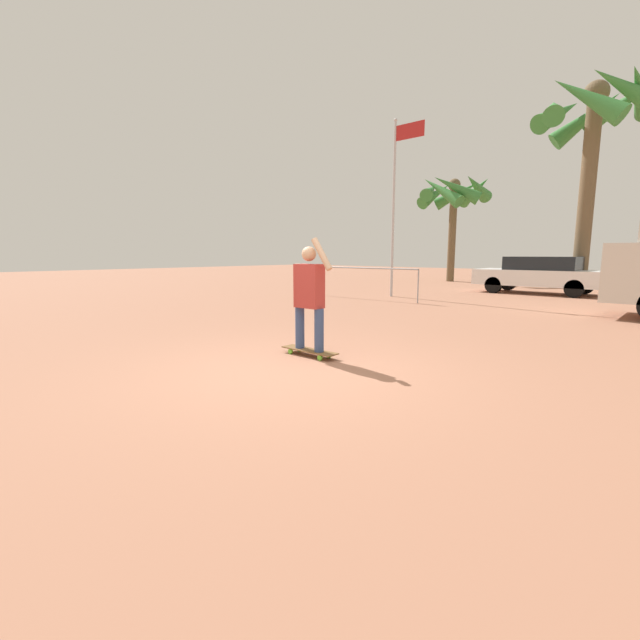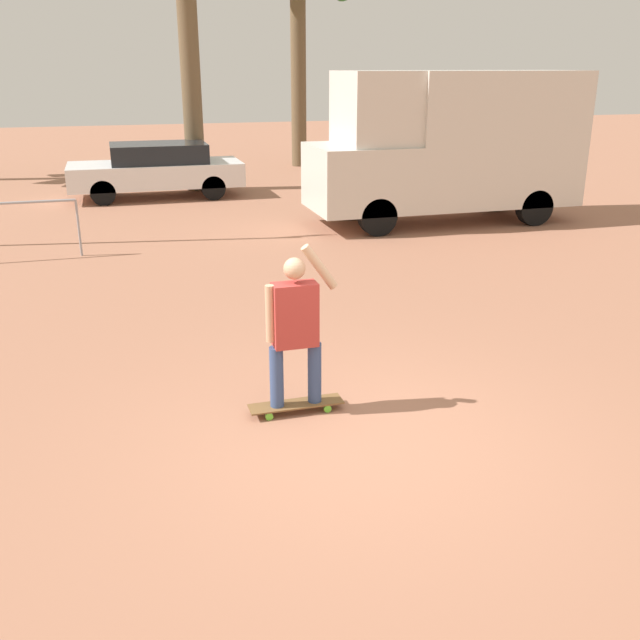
{
  "view_description": "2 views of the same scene",
  "coord_description": "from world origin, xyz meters",
  "views": [
    {
      "loc": [
        3.92,
        -3.82,
        1.53
      ],
      "look_at": [
        -0.59,
        1.19,
        0.49
      ],
      "focal_mm": 24.0,
      "sensor_mm": 36.0,
      "label": 1
    },
    {
      "loc": [
        -2.04,
        -5.64,
        3.37
      ],
      "look_at": [
        -0.08,
        1.09,
        0.86
      ],
      "focal_mm": 40.0,
      "sensor_mm": 36.0,
      "label": 2
    }
  ],
  "objects": [
    {
      "name": "ground_plane",
      "position": [
        0.0,
        0.0,
        0.0
      ],
      "size": [
        80.0,
        80.0,
        0.0
      ],
      "primitive_type": "plane",
      "color": "#A36B51"
    },
    {
      "name": "skateboard",
      "position": [
        -0.43,
        0.77,
        0.08
      ],
      "size": [
        0.97,
        0.24,
        0.1
      ],
      "color": "brown",
      "rests_on": "ground_plane"
    },
    {
      "name": "person_skateboarder",
      "position": [
        -0.43,
        0.77,
        0.97
      ],
      "size": [
        0.73,
        0.22,
        1.67
      ],
      "color": "#384C7A",
      "rests_on": "skateboard"
    },
    {
      "name": "parked_car_white",
      "position": [
        -0.83,
        14.17,
        0.76
      ],
      "size": [
        4.53,
        1.91,
        1.42
      ],
      "color": "black",
      "rests_on": "ground_plane"
    },
    {
      "name": "palm_tree_center_background",
      "position": [
        0.31,
        15.13,
        6.41
      ],
      "size": [
        4.23,
        4.31,
        7.89
      ],
      "color": "brown",
      "rests_on": "ground_plane"
    },
    {
      "name": "palm_tree_far_left",
      "position": [
        -6.79,
        18.98,
        4.74
      ],
      "size": [
        3.94,
        4.12,
        5.82
      ],
      "color": "brown",
      "rests_on": "ground_plane"
    },
    {
      "name": "flagpole",
      "position": [
        -4.41,
        9.44,
        3.55
      ],
      "size": [
        1.17,
        0.12,
        6.12
      ],
      "color": "#B7B7BC",
      "rests_on": "ground_plane"
    },
    {
      "name": "plaza_railing_segment",
      "position": [
        -5.09,
        8.12,
        0.92
      ],
      "size": [
        4.83,
        0.05,
        1.08
      ],
      "color": "#99999E",
      "rests_on": "ground_plane"
    }
  ]
}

